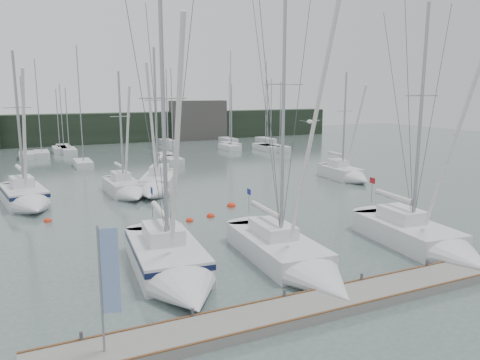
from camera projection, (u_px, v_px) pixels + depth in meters
name	position (u px, v px, depth m)	size (l,w,h in m)	color
ground	(277.00, 265.00, 23.76)	(160.00, 160.00, 0.00)	#4D5D5B
dock	(338.00, 301.00, 19.28)	(24.00, 2.00, 0.40)	slate
far_treeline	(93.00, 128.00, 78.32)	(90.00, 4.00, 5.00)	black
far_building_right	(198.00, 120.00, 83.92)	(10.00, 3.00, 7.00)	#413F3C
mast_forest	(143.00, 150.00, 66.27)	(58.30, 24.74, 14.43)	silver
sailboat_near_left	(174.00, 269.00, 21.61)	(3.94, 10.03, 14.21)	silver
sailboat_near_center	(297.00, 262.00, 22.73)	(3.60, 10.70, 15.40)	silver
sailboat_near_right	(431.00, 243.00, 25.37)	(3.91, 10.02, 14.37)	silver
sailboat_mid_a	(27.00, 199.00, 35.25)	(3.90, 8.02, 12.49)	silver
sailboat_mid_b	(127.00, 190.00, 39.04)	(2.76, 7.25, 11.05)	silver
sailboat_mid_c	(156.00, 186.00, 40.31)	(5.86, 8.75, 13.15)	silver
sailboat_mid_e	(348.00, 175.00, 46.04)	(2.92, 7.17, 11.28)	silver
buoy_a	(190.00, 221.00, 31.76)	(0.51, 0.51, 0.51)	red
buoy_b	(231.00, 206.00, 35.81)	(0.68, 0.68, 0.68)	red
buoy_c	(48.00, 222.00, 31.68)	(0.52, 0.52, 0.52)	red
dock_banner	(107.00, 278.00, 14.78)	(0.63, 0.21, 4.24)	gray
seagull	(310.00, 122.00, 24.82)	(1.05, 0.51, 0.21)	white
buoy_d	(211.00, 217.00, 32.89)	(0.56, 0.56, 0.56)	red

